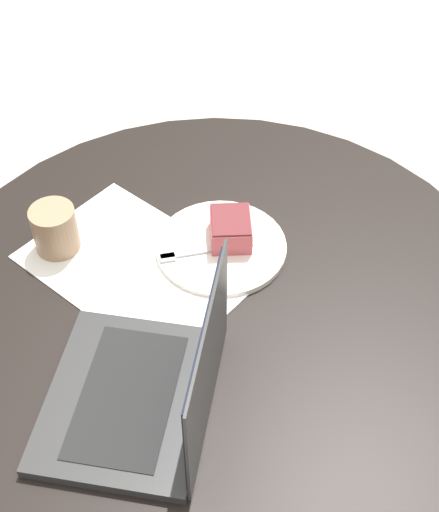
% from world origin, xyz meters
% --- Properties ---
extents(ground_plane, '(12.00, 12.00, 0.00)m').
position_xyz_m(ground_plane, '(0.00, 0.00, 0.00)').
color(ground_plane, '#B7AD9E').
extents(dining_table, '(1.04, 1.04, 0.76)m').
position_xyz_m(dining_table, '(0.00, 0.00, 0.60)').
color(dining_table, black).
rests_on(dining_table, ground_plane).
extents(paper_document, '(0.45, 0.37, 0.00)m').
position_xyz_m(paper_document, '(0.16, -0.01, 0.77)').
color(paper_document, white).
rests_on(paper_document, dining_table).
extents(plate, '(0.24, 0.24, 0.01)m').
position_xyz_m(plate, '(0.04, -0.10, 0.77)').
color(plate, silver).
rests_on(plate, dining_table).
extents(cake_slice, '(0.10, 0.11, 0.05)m').
position_xyz_m(cake_slice, '(0.02, -0.13, 0.80)').
color(cake_slice, '#B74C51').
rests_on(cake_slice, plate).
extents(fork, '(0.15, 0.11, 0.00)m').
position_xyz_m(fork, '(0.07, -0.07, 0.78)').
color(fork, silver).
rests_on(fork, plate).
extents(coffee_glass, '(0.08, 0.08, 0.09)m').
position_xyz_m(coffee_glass, '(0.31, -0.00, 0.81)').
color(coffee_glass, '#997556').
rests_on(coffee_glass, dining_table).
extents(laptop, '(0.30, 0.33, 0.23)m').
position_xyz_m(laptop, '(0.02, 0.24, 0.80)').
color(laptop, '#2D2D2D').
rests_on(laptop, dining_table).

